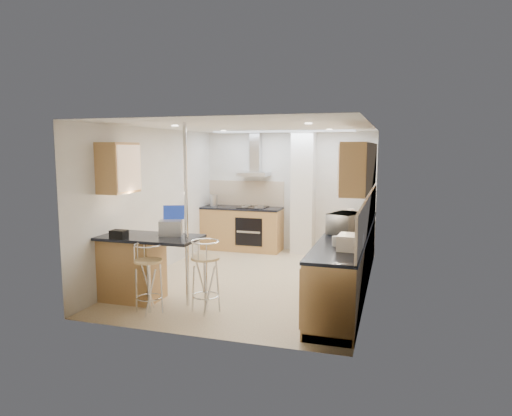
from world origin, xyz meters
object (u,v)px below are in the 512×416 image
(laptop, at_px, (171,228))
(microwave, at_px, (345,223))
(bar_stool_end, at_px, (206,276))
(bread_bin, at_px, (350,242))
(bar_stool_near, at_px, (149,278))

(laptop, bearing_deg, microwave, 1.22)
(laptop, xyz_separation_m, bar_stool_end, (0.65, -0.30, -0.56))
(bar_stool_end, distance_m, bread_bin, 1.93)
(microwave, relative_size, laptop, 1.77)
(microwave, xyz_separation_m, bar_stool_near, (-2.37, -1.51, -0.61))
(bar_stool_end, height_order, bread_bin, bread_bin)
(bar_stool_near, bearing_deg, bar_stool_end, 29.12)
(laptop, bearing_deg, bar_stool_end, -45.70)
(bar_stool_end, bearing_deg, microwave, -47.05)
(bar_stool_end, bearing_deg, laptop, 71.56)
(bar_stool_near, xyz_separation_m, bread_bin, (2.54, 0.45, 0.55))
(bar_stool_end, xyz_separation_m, bread_bin, (1.85, 0.19, 0.53))
(bar_stool_near, bearing_deg, bread_bin, 18.98)
(laptop, distance_m, bar_stool_end, 0.91)
(microwave, distance_m, bar_stool_near, 2.88)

